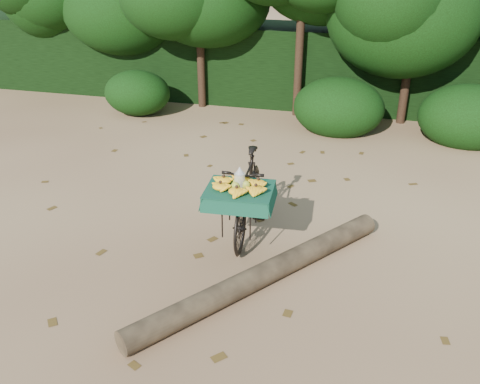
# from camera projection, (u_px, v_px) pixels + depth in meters

# --- Properties ---
(ground) EXTENTS (80.00, 80.00, 0.00)m
(ground) POSITION_uv_depth(u_px,v_px,m) (203.00, 219.00, 7.26)
(ground) COLOR tan
(ground) RESTS_ON ground
(vendor_bicycle) EXTENTS (0.84, 1.90, 1.12)m
(vendor_bicycle) POSITION_uv_depth(u_px,v_px,m) (248.00, 194.00, 6.68)
(vendor_bicycle) COLOR black
(vendor_bicycle) RESTS_ON ground
(fallen_log) EXTENTS (2.38, 3.11, 0.26)m
(fallen_log) POSITION_uv_depth(u_px,v_px,m) (266.00, 273.00, 5.84)
(fallen_log) COLOR brown
(fallen_log) RESTS_ON ground
(hedge_backdrop) EXTENTS (26.00, 1.80, 1.80)m
(hedge_backdrop) POSITION_uv_depth(u_px,v_px,m) (285.00, 64.00, 12.33)
(hedge_backdrop) COLOR black
(hedge_backdrop) RESTS_ON ground
(tree_row) EXTENTS (14.50, 2.00, 4.00)m
(tree_row) POSITION_uv_depth(u_px,v_px,m) (251.00, 20.00, 11.30)
(tree_row) COLOR black
(tree_row) RESTS_ON ground
(bush_clumps) EXTENTS (8.80, 1.70, 0.90)m
(bush_clumps) POSITION_uv_depth(u_px,v_px,m) (290.00, 107.00, 10.68)
(bush_clumps) COLOR black
(bush_clumps) RESTS_ON ground
(leaf_litter) EXTENTS (7.00, 7.30, 0.01)m
(leaf_litter) POSITION_uv_depth(u_px,v_px,m) (216.00, 198.00, 7.82)
(leaf_litter) COLOR #4F3815
(leaf_litter) RESTS_ON ground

